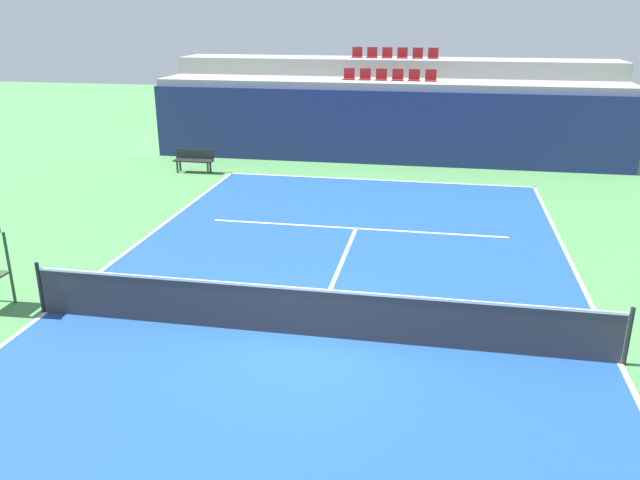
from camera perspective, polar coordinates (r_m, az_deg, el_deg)
The scene contains 14 objects.
ground_plane at distance 12.17m, azimuth -0.83°, elevation -8.52°, with size 80.00×80.00×0.00m, color #4C8C4C.
court_surface at distance 12.17m, azimuth -0.83°, elevation -8.50°, with size 11.00×24.00×0.01m, color #1E4C99.
baseline_far at distance 23.28m, azimuth 5.03°, elevation 5.32°, with size 11.00×0.10×0.00m, color white.
sideline_left at distance 14.18m, azimuth -23.08°, elevation -5.88°, with size 0.10×24.00×0.00m, color white.
sideline_right at distance 12.42m, azimuth 25.05°, elevation -9.88°, with size 0.10×24.00×0.00m, color white.
service_line_far at distance 17.99m, azimuth 3.21°, elevation 1.03°, with size 8.26×0.10×0.00m, color white.
centre_service_line at distance 15.02m, azimuth 1.59°, elevation -2.80°, with size 0.10×6.40×0.00m, color white.
back_wall at distance 25.55m, azimuth 5.74°, elevation 9.83°, with size 18.78×0.30×2.86m, color navy.
stands_tier_lower at distance 26.85m, azimuth 6.01°, elevation 10.57°, with size 18.78×2.40×3.11m, color #9E9E99.
stands_tier_upper at distance 29.17m, azimuth 6.45°, elevation 11.97°, with size 18.78×2.40×3.81m, color #9E9E99.
seating_row_lower at distance 26.74m, azimuth 6.16°, elevation 14.16°, with size 3.72×0.44×0.44m.
seating_row_upper at distance 29.07m, azimuth 6.63°, elevation 15.96°, with size 3.72×0.44×0.44m.
tennis_net at distance 11.94m, azimuth -0.84°, elevation -6.37°, with size 11.08×0.08×1.07m.
player_bench at distance 24.74m, azimuth -11.09°, elevation 7.07°, with size 1.50×0.40×0.85m.
Camera 1 is at (2.15, -10.51, 5.75)m, focal length 36.13 mm.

